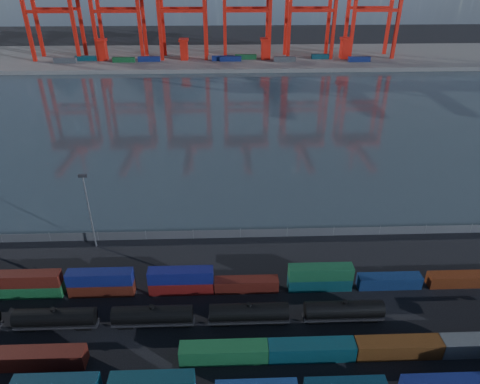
{
  "coord_description": "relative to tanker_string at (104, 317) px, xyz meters",
  "views": [
    {
      "loc": [
        -2.77,
        -47.24,
        52.62
      ],
      "look_at": [
        0.0,
        30.0,
        10.0
      ],
      "focal_mm": 32.0,
      "sensor_mm": 36.0,
      "label": 1
    }
  ],
  "objects": [
    {
      "name": "quay_containers",
      "position": [
        11.76,
        191.67,
        1.26
      ],
      "size": [
        172.58,
        10.99,
        2.6
      ],
      "color": "navy",
      "rests_on": "far_quay"
    },
    {
      "name": "container_row_north",
      "position": [
        6.56,
        7.77,
        -0.04
      ],
      "size": [
        140.71,
        2.32,
        4.94
      ],
      "color": "#120F4D",
      "rests_on": "ground"
    },
    {
      "name": "straddle_carriers",
      "position": [
        20.25,
        196.21,
        5.78
      ],
      "size": [
        140.0,
        7.0,
        11.1
      ],
      "color": "red",
      "rests_on": "far_quay"
    },
    {
      "name": "container_row_mid",
      "position": [
        37.64,
        -7.24,
        -0.37
      ],
      "size": [
        142.51,
        2.65,
        5.65
      ],
      "color": "#3F4244",
      "rests_on": "ground"
    },
    {
      "name": "far_quay",
      "position": [
        22.75,
        206.21,
        -1.04
      ],
      "size": [
        700.0,
        70.0,
        2.0
      ],
      "primitive_type": "cube",
      "color": "#514F4C",
      "rests_on": "ground"
    },
    {
      "name": "tanker_string",
      "position": [
        0.0,
        0.0,
        0.0
      ],
      "size": [
        90.75,
        2.85,
        4.07
      ],
      "color": "black",
      "rests_on": "ground"
    },
    {
      "name": "harbor_water",
      "position": [
        22.75,
        101.21,
        -2.03
      ],
      "size": [
        700.0,
        700.0,
        0.0
      ],
      "primitive_type": "plane",
      "color": "#2C393F",
      "rests_on": "ground"
    },
    {
      "name": "yard_light_mast",
      "position": [
        -7.25,
        22.21,
        7.25
      ],
      "size": [
        1.6,
        0.4,
        16.6
      ],
      "color": "slate",
      "rests_on": "ground"
    },
    {
      "name": "waterfront_fence",
      "position": [
        22.75,
        24.21,
        -1.04
      ],
      "size": [
        160.12,
        0.12,
        2.2
      ],
      "color": "#595B5E",
      "rests_on": "ground"
    },
    {
      "name": "ground",
      "position": [
        22.75,
        -3.79,
        -2.04
      ],
      "size": [
        700.0,
        700.0,
        0.0
      ],
      "primitive_type": "plane",
      "color": "black",
      "rests_on": "ground"
    }
  ]
}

